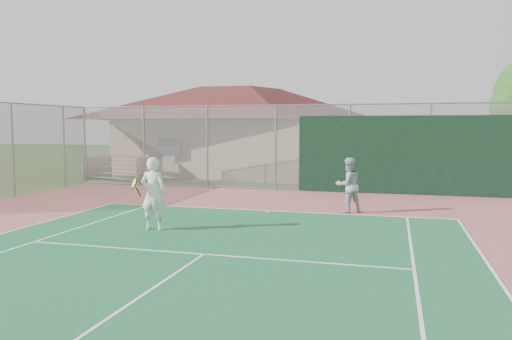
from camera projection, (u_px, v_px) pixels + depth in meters
The scene contains 6 objects.
back_fence at pixel (352, 151), 19.66m from camera, with size 20.08×0.11×3.53m.
side_fence_left at pixel (13, 150), 18.58m from camera, with size 0.08×9.00×3.50m.
clubhouse at pixel (241, 122), 28.16m from camera, with size 14.51×10.91×5.71m.
bleachers at pixel (123, 167), 24.74m from camera, with size 3.44×2.48×1.13m.
player_white_front at pixel (153, 194), 12.56m from camera, with size 0.93×0.74×1.85m.
player_grey_back at pixel (348, 186), 15.17m from camera, with size 1.03×0.98×1.67m.
Camera 1 is at (3.71, -2.97, 2.63)m, focal length 35.00 mm.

